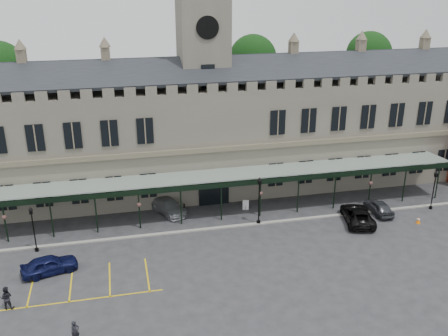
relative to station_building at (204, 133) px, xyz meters
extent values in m
plane|color=#2B2B2E|center=(0.00, -15.91, -6.47)|extent=(140.00, 140.00, 0.00)
cube|color=#5D584D|center=(0.00, 0.09, -0.47)|extent=(60.00, 10.00, 12.00)
cube|color=brown|center=(0.00, -5.09, -0.27)|extent=(60.00, 0.35, 0.50)
cube|color=black|center=(0.00, -2.41, 7.33)|extent=(60.00, 4.77, 2.20)
cube|color=black|center=(0.00, 2.59, 7.33)|extent=(60.00, 4.77, 2.20)
cube|color=black|center=(0.00, -5.01, -4.57)|extent=(3.20, 0.18, 3.80)
cube|color=#5D584D|center=(0.00, 0.09, 4.53)|extent=(5.00, 5.00, 22.00)
cylinder|color=silver|center=(0.00, -2.47, 11.53)|extent=(2.20, 0.12, 2.20)
cylinder|color=black|center=(0.00, -2.54, 11.53)|extent=(2.30, 0.04, 2.30)
cube|color=black|center=(0.00, -2.47, 6.53)|extent=(1.40, 0.12, 2.80)
cube|color=#8C9E93|center=(0.00, -6.91, -2.37)|extent=(50.00, 4.00, 0.40)
cube|color=black|center=(0.00, -8.91, -2.62)|extent=(50.00, 0.18, 0.50)
cube|color=gray|center=(0.00, -10.41, -6.41)|extent=(60.00, 0.40, 0.12)
cylinder|color=#332314|center=(-22.00, 9.09, -0.47)|extent=(0.70, 0.70, 12.00)
cylinder|color=#332314|center=(8.00, 9.09, -0.47)|extent=(0.70, 0.70, 12.00)
sphere|color=black|center=(8.00, 9.09, 6.53)|extent=(6.00, 6.00, 6.00)
cylinder|color=#332314|center=(24.00, 9.09, -0.47)|extent=(0.70, 0.70, 12.00)
sphere|color=black|center=(24.00, 9.09, 6.53)|extent=(6.00, 6.00, 6.00)
cylinder|color=black|center=(-17.24, -11.04, -6.33)|extent=(0.33, 0.33, 0.28)
cylinder|color=black|center=(-17.24, -11.04, -4.61)|extent=(0.11, 0.11, 3.71)
cube|color=black|center=(-17.24, -11.04, -2.61)|extent=(0.26, 0.26, 0.37)
cone|color=black|center=(-17.24, -11.04, -2.29)|extent=(0.41, 0.41, 0.28)
cylinder|color=black|center=(3.37, -10.36, -6.31)|extent=(0.39, 0.39, 0.32)
cylinder|color=black|center=(3.37, -10.36, -4.33)|extent=(0.13, 0.13, 4.28)
cube|color=black|center=(3.37, -10.36, -2.03)|extent=(0.30, 0.30, 0.43)
cone|color=black|center=(3.37, -10.36, -1.65)|extent=(0.47, 0.47, 0.32)
cylinder|color=black|center=(21.89, -11.04, -6.33)|extent=(0.33, 0.33, 0.27)
cylinder|color=black|center=(21.89, -11.04, -4.64)|extent=(0.11, 0.11, 3.65)
cube|color=black|center=(21.89, -11.04, -2.68)|extent=(0.26, 0.26, 0.37)
cone|color=black|center=(21.89, -11.04, -2.36)|extent=(0.40, 0.40, 0.27)
cube|color=orange|center=(18.76, -13.68, -6.45)|extent=(0.36, 0.36, 0.04)
cone|color=orange|center=(18.76, -13.68, -6.13)|extent=(0.42, 0.42, 0.67)
cylinder|color=silver|center=(18.76, -13.68, -6.04)|extent=(0.28, 0.28, 0.10)
cylinder|color=black|center=(2.95, -7.02, -6.24)|extent=(0.05, 0.05, 0.46)
cube|color=silver|center=(2.95, -7.02, -5.92)|extent=(0.62, 0.23, 1.09)
cylinder|color=black|center=(-3.34, -6.06, -6.03)|extent=(0.16, 0.16, 0.88)
cylinder|color=black|center=(4.67, -6.11, -6.01)|extent=(0.16, 0.16, 0.92)
imported|color=#0D113B|center=(-15.74, -14.91, -5.70)|extent=(4.79, 2.92, 1.53)
imported|color=#94979B|center=(-5.00, -5.91, -5.74)|extent=(4.07, 5.42, 1.46)
imported|color=black|center=(13.00, -12.08, -5.70)|extent=(3.70, 5.96, 1.54)
imported|color=#323438|center=(16.02, -10.76, -5.77)|extent=(1.67, 4.10, 1.40)
imported|color=black|center=(-13.23, -23.97, -5.65)|extent=(0.72, 0.65, 1.64)
imported|color=black|center=(-18.30, -19.13, -5.55)|extent=(0.94, 0.77, 1.83)
camera|label=1|loc=(-9.50, -52.22, 16.33)|focal=40.00mm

